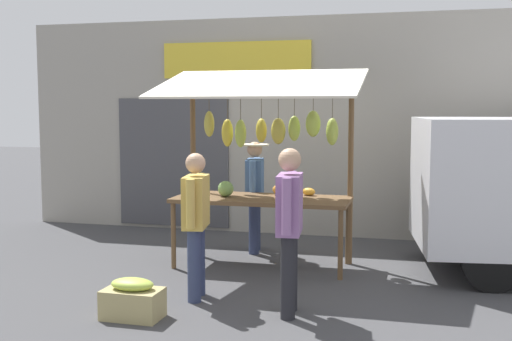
# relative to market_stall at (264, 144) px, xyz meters

# --- Properties ---
(ground_plane) EXTENTS (40.00, 40.00, 0.00)m
(ground_plane) POSITION_rel_market_stall_xyz_m (0.01, 0.07, -1.55)
(ground_plane) COLOR #424244
(street_backdrop) EXTENTS (9.00, 0.30, 3.40)m
(street_backdrop) POSITION_rel_market_stall_xyz_m (0.06, -2.13, 0.14)
(street_backdrop) COLOR #9E998E
(street_backdrop) RESTS_ON ground
(market_stall) EXTENTS (2.50, 1.46, 2.50)m
(market_stall) POSITION_rel_market_stall_xyz_m (0.00, 0.00, 0.00)
(market_stall) COLOR brown
(market_stall) RESTS_ON ground
(vendor_with_sunhat) EXTENTS (0.40, 0.66, 1.54)m
(vendor_with_sunhat) POSITION_rel_market_stall_xyz_m (0.30, -0.68, -0.66)
(vendor_with_sunhat) COLOR navy
(vendor_with_sunhat) RESTS_ON ground
(shopper_in_grey_tee) EXTENTS (0.27, 0.69, 1.63)m
(shopper_in_grey_tee) POSITION_rel_market_stall_xyz_m (-0.70, 1.83, -0.62)
(shopper_in_grey_tee) COLOR #232328
(shopper_in_grey_tee) RESTS_ON ground
(shopper_in_striped_shirt) EXTENTS (0.29, 0.66, 1.54)m
(shopper_in_striped_shirt) POSITION_rel_market_stall_xyz_m (0.35, 1.56, -0.68)
(shopper_in_striped_shirt) COLOR navy
(shopper_in_striped_shirt) RESTS_ON ground
(produce_crate_near) EXTENTS (0.56, 0.35, 0.39)m
(produce_crate_near) POSITION_rel_market_stall_xyz_m (0.73, 2.32, -1.38)
(produce_crate_near) COLOR tan
(produce_crate_near) RESTS_ON ground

